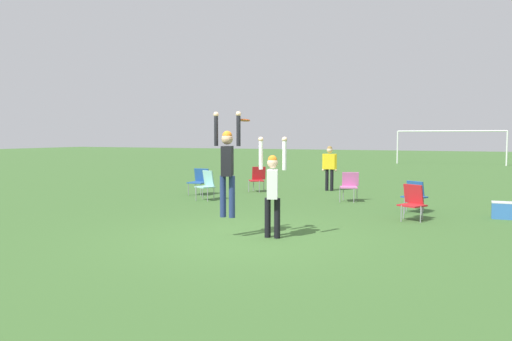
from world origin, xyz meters
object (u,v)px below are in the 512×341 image
(camping_chair_2, at_px, (200,180))
(camping_chair_3, at_px, (258,177))
(person_jumping, at_px, (227,162))
(camping_chair_1, at_px, (349,184))
(person_spectator_near, at_px, (330,164))
(person_defending, at_px, (272,185))
(cooler_box, at_px, (503,210))
(frisbee, at_px, (244,120))
(camping_chair_4, at_px, (207,183))
(camping_chair_5, at_px, (413,200))
(camping_chair_0, at_px, (415,194))

(camping_chair_2, distance_m, camping_chair_3, 2.18)
(person_jumping, distance_m, camping_chair_2, 7.28)
(person_jumping, bearing_deg, camping_chair_1, -28.42)
(person_jumping, height_order, person_spectator_near, person_jumping)
(person_defending, bearing_deg, person_spectator_near, 168.24)
(cooler_box, bearing_deg, camping_chair_2, 171.59)
(frisbee, bearing_deg, camping_chair_3, 111.56)
(person_defending, distance_m, camping_chair_4, 6.05)
(person_defending, height_order, camping_chair_4, person_defending)
(camping_chair_4, xyz_separation_m, cooler_box, (8.26, -0.21, -0.32))
(camping_chair_5, bearing_deg, person_spectator_near, -27.76)
(camping_chair_3, bearing_deg, person_jumping, 76.00)
(camping_chair_5, xyz_separation_m, cooler_box, (1.98, 1.07, -0.26))
(camping_chair_5, bearing_deg, person_jumping, 77.79)
(camping_chair_4, relative_size, person_spectator_near, 0.56)
(camping_chair_3, bearing_deg, camping_chair_2, 16.01)
(camping_chair_0, relative_size, camping_chair_1, 0.91)
(person_jumping, bearing_deg, person_defending, -90.00)
(person_defending, distance_m, camping_chair_0, 5.05)
(camping_chair_1, bearing_deg, person_jumping, 63.22)
(camping_chair_1, xyz_separation_m, cooler_box, (4.13, -1.68, -0.32))
(frisbee, relative_size, camping_chair_0, 0.29)
(camping_chair_3, height_order, camping_chair_4, camping_chair_4)
(frisbee, height_order, camping_chair_0, frisbee)
(frisbee, distance_m, camping_chair_3, 8.20)
(person_spectator_near, bearing_deg, person_jumping, -92.76)
(camping_chair_4, bearing_deg, person_spectator_near, -100.16)
(camping_chair_2, relative_size, camping_chair_5, 1.05)
(camping_chair_1, relative_size, camping_chair_5, 1.05)
(camping_chair_1, distance_m, camping_chair_3, 3.85)
(person_defending, distance_m, cooler_box, 6.12)
(person_defending, bearing_deg, camping_chair_1, 159.02)
(person_jumping, relative_size, person_defending, 1.05)
(frisbee, xyz_separation_m, camping_chair_5, (2.82, 3.37, -1.83))
(camping_chair_3, bearing_deg, camping_chair_4, 46.43)
(frisbee, relative_size, camping_chair_1, 0.26)
(camping_chair_3, distance_m, camping_chair_5, 7.06)
(camping_chair_2, bearing_deg, frisbee, 128.45)
(person_spectator_near, bearing_deg, camping_chair_5, -62.05)
(camping_chair_3, xyz_separation_m, camping_chair_4, (-0.51, -2.79, 0.02))
(camping_chair_1, distance_m, person_spectator_near, 2.94)
(person_jumping, relative_size, camping_chair_3, 2.34)
(camping_chair_1, bearing_deg, camping_chair_3, -38.08)
(camping_chair_5, xyz_separation_m, person_spectator_near, (-3.48, 5.34, 0.50))
(camping_chair_4, bearing_deg, camping_chair_1, -135.96)
(camping_chair_2, height_order, cooler_box, camping_chair_2)
(person_jumping, xyz_separation_m, camping_chair_4, (-3.16, 4.81, -0.96))
(person_jumping, xyz_separation_m, person_spectator_near, (-0.36, 8.88, -0.52))
(person_spectator_near, bearing_deg, camping_chair_2, -146.90)
(camping_chair_5, bearing_deg, frisbee, 79.24)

